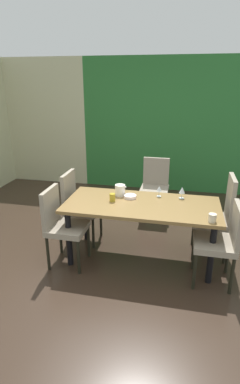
{
  "coord_description": "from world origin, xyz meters",
  "views": [
    {
      "loc": [
        0.91,
        -2.91,
        2.14
      ],
      "look_at": [
        0.19,
        0.45,
        0.85
      ],
      "focal_mm": 28.0,
      "sensor_mm": 36.0,
      "label": 1
    }
  ],
  "objects_px": {
    "chair_right_near": "(222,239)",
    "cup_east": "(112,197)",
    "chair_left_near": "(61,222)",
    "cup_right": "(212,218)",
    "chair_head_far": "(155,184)",
    "serving_bowl_rear": "(130,196)",
    "dining_table": "(142,210)",
    "wine_glass_south": "(159,189)",
    "wine_glass_near_shelf": "(182,190)",
    "pitcher_north": "(120,190)",
    "chair_left_far": "(78,203)",
    "chair_right_far": "(219,213)"
  },
  "relations": [
    {
      "from": "chair_right_near",
      "to": "cup_east",
      "type": "bearing_deg",
      "value": 77.31
    },
    {
      "from": "chair_left_near",
      "to": "cup_right",
      "type": "height_order",
      "value": "chair_left_near"
    },
    {
      "from": "chair_head_far",
      "to": "serving_bowl_rear",
      "type": "relative_size",
      "value": 6.07
    },
    {
      "from": "cup_east",
      "to": "dining_table",
      "type": "bearing_deg",
      "value": 0.39
    },
    {
      "from": "dining_table",
      "to": "cup_right",
      "type": "height_order",
      "value": "cup_right"
    },
    {
      "from": "chair_right_near",
      "to": "wine_glass_south",
      "type": "height_order",
      "value": "chair_right_near"
    },
    {
      "from": "wine_glass_near_shelf",
      "to": "cup_east",
      "type": "height_order",
      "value": "wine_glass_near_shelf"
    },
    {
      "from": "dining_table",
      "to": "serving_bowl_rear",
      "type": "distance_m",
      "value": 0.25
    },
    {
      "from": "chair_left_near",
      "to": "pitcher_north",
      "type": "xyz_separation_m",
      "value": [
        0.61,
        0.5,
        0.28
      ]
    },
    {
      "from": "dining_table",
      "to": "cup_east",
      "type": "bearing_deg",
      "value": -179.61
    },
    {
      "from": "chair_head_far",
      "to": "cup_east",
      "type": "bearing_deg",
      "value": 73.62
    },
    {
      "from": "chair_left_far",
      "to": "wine_glass_south",
      "type": "bearing_deg",
      "value": 89.44
    },
    {
      "from": "wine_glass_south",
      "to": "cup_right",
      "type": "distance_m",
      "value": 0.86
    },
    {
      "from": "wine_glass_south",
      "to": "cup_right",
      "type": "relative_size",
      "value": 1.58
    },
    {
      "from": "chair_head_far",
      "to": "chair_left_far",
      "type": "bearing_deg",
      "value": 47.22
    },
    {
      "from": "cup_right",
      "to": "chair_left_far",
      "type": "bearing_deg",
      "value": 160.13
    },
    {
      "from": "chair_right_near",
      "to": "serving_bowl_rear",
      "type": "relative_size",
      "value": 5.93
    },
    {
      "from": "cup_east",
      "to": "pitcher_north",
      "type": "bearing_deg",
      "value": 76.98
    },
    {
      "from": "chair_right_far",
      "to": "cup_east",
      "type": "xyz_separation_m",
      "value": [
        -1.29,
        -0.29,
        0.22
      ]
    },
    {
      "from": "chair_left_near",
      "to": "cup_right",
      "type": "bearing_deg",
      "value": 88.75
    },
    {
      "from": "dining_table",
      "to": "wine_glass_south",
      "type": "xyz_separation_m",
      "value": [
        0.18,
        0.28,
        0.19
      ]
    },
    {
      "from": "dining_table",
      "to": "cup_right",
      "type": "relative_size",
      "value": 21.17
    },
    {
      "from": "chair_right_far",
      "to": "chair_right_near",
      "type": "bearing_deg",
      "value": 178.86
    },
    {
      "from": "chair_left_far",
      "to": "wine_glass_south",
      "type": "distance_m",
      "value": 1.14
    },
    {
      "from": "chair_right_far",
      "to": "cup_right",
      "type": "bearing_deg",
      "value": 166.94
    },
    {
      "from": "dining_table",
      "to": "pitcher_north",
      "type": "relative_size",
      "value": 12.67
    },
    {
      "from": "dining_table",
      "to": "chair_left_far",
      "type": "bearing_deg",
      "value": 162.54
    },
    {
      "from": "wine_glass_south",
      "to": "chair_left_far",
      "type": "bearing_deg",
      "value": 179.44
    },
    {
      "from": "dining_table",
      "to": "wine_glass_south",
      "type": "distance_m",
      "value": 0.38
    },
    {
      "from": "chair_right_far",
      "to": "chair_left_near",
      "type": "xyz_separation_m",
      "value": [
        -1.85,
        -0.58,
        -0.04
      ]
    },
    {
      "from": "wine_glass_near_shelf",
      "to": "chair_right_far",
      "type": "bearing_deg",
      "value": 2.34
    },
    {
      "from": "chair_left_far",
      "to": "chair_right_far",
      "type": "distance_m",
      "value": 1.85
    },
    {
      "from": "wine_glass_south",
      "to": "cup_east",
      "type": "bearing_deg",
      "value": -152.32
    },
    {
      "from": "chair_right_far",
      "to": "wine_glass_south",
      "type": "height_order",
      "value": "chair_right_far"
    },
    {
      "from": "chair_right_near",
      "to": "wine_glass_near_shelf",
      "type": "height_order",
      "value": "chair_right_near"
    },
    {
      "from": "chair_head_far",
      "to": "pitcher_north",
      "type": "height_order",
      "value": "chair_head_far"
    },
    {
      "from": "chair_head_far",
      "to": "cup_right",
      "type": "height_order",
      "value": "chair_head_far"
    },
    {
      "from": "wine_glass_near_shelf",
      "to": "chair_right_near",
      "type": "bearing_deg",
      "value": -50.81
    },
    {
      "from": "pitcher_north",
      "to": "chair_left_near",
      "type": "bearing_deg",
      "value": -140.53
    },
    {
      "from": "chair_right_far",
      "to": "pitcher_north",
      "type": "xyz_separation_m",
      "value": [
        -1.24,
        -0.08,
        0.24
      ]
    },
    {
      "from": "wine_glass_south",
      "to": "serving_bowl_rear",
      "type": "xyz_separation_m",
      "value": [
        -0.35,
        -0.13,
        -0.08
      ]
    },
    {
      "from": "chair_head_far",
      "to": "wine_glass_near_shelf",
      "type": "distance_m",
      "value": 1.18
    },
    {
      "from": "chair_left_near",
      "to": "cup_east",
      "type": "relative_size",
      "value": 9.94
    },
    {
      "from": "cup_east",
      "to": "chair_left_far",
      "type": "bearing_deg",
      "value": 152.56
    },
    {
      "from": "dining_table",
      "to": "chair_right_far",
      "type": "height_order",
      "value": "chair_right_far"
    },
    {
      "from": "dining_table",
      "to": "chair_left_near",
      "type": "relative_size",
      "value": 1.91
    },
    {
      "from": "wine_glass_south",
      "to": "cup_east",
      "type": "distance_m",
      "value": 0.61
    },
    {
      "from": "pitcher_north",
      "to": "cup_east",
      "type": "bearing_deg",
      "value": -103.02
    },
    {
      "from": "dining_table",
      "to": "cup_right",
      "type": "distance_m",
      "value": 0.86
    },
    {
      "from": "chair_left_far",
      "to": "cup_right",
      "type": "distance_m",
      "value": 1.84
    }
  ]
}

